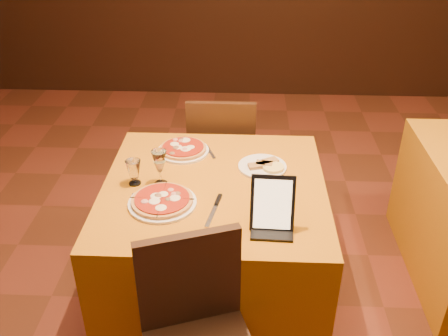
{
  "coord_description": "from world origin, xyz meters",
  "views": [
    {
      "loc": [
        -0.05,
        -1.58,
        2.08
      ],
      "look_at": [
        -0.14,
        0.47,
        0.86
      ],
      "focal_mm": 40.0,
      "sensor_mm": 36.0,
      "label": 1
    }
  ],
  "objects_px": {
    "pizza_far": "(183,150)",
    "water_glass": "(134,172)",
    "main_table": "(215,244)",
    "tablet": "(273,203)",
    "chair_main_far": "(222,154)",
    "wine_glass": "(160,168)",
    "pizza_near": "(162,202)"
  },
  "relations": [
    {
      "from": "chair_main_far",
      "to": "tablet",
      "type": "relative_size",
      "value": 3.73
    },
    {
      "from": "chair_main_far",
      "to": "tablet",
      "type": "bearing_deg",
      "value": 102.9
    },
    {
      "from": "pizza_near",
      "to": "wine_glass",
      "type": "bearing_deg",
      "value": 100.91
    },
    {
      "from": "water_glass",
      "to": "chair_main_far",
      "type": "bearing_deg",
      "value": 65.02
    },
    {
      "from": "wine_glass",
      "to": "main_table",
      "type": "bearing_deg",
      "value": 0.99
    },
    {
      "from": "main_table",
      "to": "pizza_far",
      "type": "height_order",
      "value": "pizza_far"
    },
    {
      "from": "pizza_far",
      "to": "tablet",
      "type": "bearing_deg",
      "value": -54.37
    },
    {
      "from": "wine_glass",
      "to": "tablet",
      "type": "distance_m",
      "value": 0.62
    },
    {
      "from": "pizza_near",
      "to": "pizza_far",
      "type": "distance_m",
      "value": 0.5
    },
    {
      "from": "tablet",
      "to": "wine_glass",
      "type": "bearing_deg",
      "value": 151.95
    },
    {
      "from": "main_table",
      "to": "tablet",
      "type": "bearing_deg",
      "value": -49.68
    },
    {
      "from": "chair_main_far",
      "to": "water_glass",
      "type": "bearing_deg",
      "value": 64.74
    },
    {
      "from": "tablet",
      "to": "chair_main_far",
      "type": "bearing_deg",
      "value": 105.62
    },
    {
      "from": "chair_main_far",
      "to": "wine_glass",
      "type": "relative_size",
      "value": 4.79
    },
    {
      "from": "pizza_far",
      "to": "water_glass",
      "type": "xyz_separation_m",
      "value": [
        -0.2,
        -0.33,
        0.05
      ]
    },
    {
      "from": "water_glass",
      "to": "wine_glass",
      "type": "bearing_deg",
      "value": 0.98
    },
    {
      "from": "main_table",
      "to": "chair_main_far",
      "type": "height_order",
      "value": "chair_main_far"
    },
    {
      "from": "main_table",
      "to": "wine_glass",
      "type": "xyz_separation_m",
      "value": [
        -0.26,
        -0.0,
        0.47
      ]
    },
    {
      "from": "chair_main_far",
      "to": "pizza_near",
      "type": "height_order",
      "value": "chair_main_far"
    },
    {
      "from": "pizza_near",
      "to": "chair_main_far",
      "type": "bearing_deg",
      "value": 77.23
    },
    {
      "from": "pizza_far",
      "to": "tablet",
      "type": "distance_m",
      "value": 0.8
    },
    {
      "from": "pizza_far",
      "to": "main_table",
      "type": "bearing_deg",
      "value": -59.57
    },
    {
      "from": "pizza_near",
      "to": "pizza_far",
      "type": "relative_size",
      "value": 1.13
    },
    {
      "from": "main_table",
      "to": "chair_main_far",
      "type": "distance_m",
      "value": 0.84
    },
    {
      "from": "pizza_far",
      "to": "water_glass",
      "type": "bearing_deg",
      "value": -121.26
    },
    {
      "from": "main_table",
      "to": "water_glass",
      "type": "height_order",
      "value": "water_glass"
    },
    {
      "from": "chair_main_far",
      "to": "pizza_near",
      "type": "relative_size",
      "value": 2.85
    },
    {
      "from": "main_table",
      "to": "pizza_near",
      "type": "distance_m",
      "value": 0.49
    },
    {
      "from": "main_table",
      "to": "pizza_near",
      "type": "xyz_separation_m",
      "value": [
        -0.23,
        -0.18,
        0.39
      ]
    },
    {
      "from": "pizza_far",
      "to": "water_glass",
      "type": "relative_size",
      "value": 2.18
    },
    {
      "from": "pizza_near",
      "to": "water_glass",
      "type": "height_order",
      "value": "water_glass"
    },
    {
      "from": "main_table",
      "to": "pizza_near",
      "type": "height_order",
      "value": "pizza_near"
    }
  ]
}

